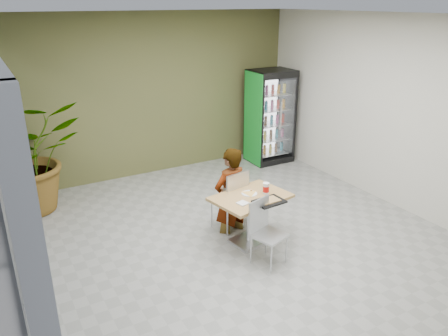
{
  "coord_description": "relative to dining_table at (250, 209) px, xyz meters",
  "views": [
    {
      "loc": [
        -3.05,
        -4.67,
        3.38
      ],
      "look_at": [
        0.0,
        0.69,
        1.0
      ],
      "focal_mm": 35.0,
      "sensor_mm": 36.0,
      "label": 1
    }
  ],
  "objects": [
    {
      "name": "ground",
      "position": [
        -0.1,
        -0.09,
        -0.54
      ],
      "size": [
        7.0,
        7.0,
        0.0
      ],
      "primitive_type": "plane",
      "color": "gray",
      "rests_on": "ground"
    },
    {
      "name": "room_envelope",
      "position": [
        -0.1,
        -0.09,
        1.06
      ],
      "size": [
        6.0,
        7.0,
        3.2
      ],
      "primitive_type": null,
      "color": "beige",
      "rests_on": "ground"
    },
    {
      "name": "storefront_frame",
      "position": [
        -3.1,
        -0.09,
        1.06
      ],
      "size": [
        0.1,
        7.0,
        3.2
      ],
      "primitive_type": null,
      "color": "#BBBEC0",
      "rests_on": "ground"
    },
    {
      "name": "dining_table",
      "position": [
        0.0,
        0.0,
        0.0
      ],
      "size": [
        1.18,
        0.93,
        0.75
      ],
      "rotation": [
        0.0,
        0.0,
        0.18
      ],
      "color": "#A17B45",
      "rests_on": "ground"
    },
    {
      "name": "chair_far",
      "position": [
        -0.03,
        0.44,
        0.04
      ],
      "size": [
        0.52,
        0.52,
        0.99
      ],
      "rotation": [
        0.0,
        0.0,
        3.34
      ],
      "color": "#BBBEC0",
      "rests_on": "ground"
    },
    {
      "name": "chair_near",
      "position": [
        -0.11,
        -0.51,
        -0.01
      ],
      "size": [
        0.5,
        0.51,
        0.91
      ],
      "rotation": [
        0.0,
        0.0,
        0.31
      ],
      "color": "#BBBEC0",
      "rests_on": "ground"
    },
    {
      "name": "seated_woman",
      "position": [
        -0.05,
        0.49,
        -0.02
      ],
      "size": [
        0.67,
        0.5,
        1.64
      ],
      "primitive_type": "imported",
      "rotation": [
        0.0,
        0.0,
        3.34
      ],
      "color": "black",
      "rests_on": "ground"
    },
    {
      "name": "pizza_plate",
      "position": [
        0.02,
        0.07,
        0.23
      ],
      "size": [
        0.32,
        0.3,
        0.03
      ],
      "color": "white",
      "rests_on": "dining_table"
    },
    {
      "name": "soda_cup",
      "position": [
        0.24,
        -0.03,
        0.29
      ],
      "size": [
        0.09,
        0.09,
        0.17
      ],
      "color": "white",
      "rests_on": "dining_table"
    },
    {
      "name": "napkin_stack",
      "position": [
        -0.24,
        -0.16,
        0.22
      ],
      "size": [
        0.16,
        0.16,
        0.02
      ],
      "primitive_type": "cube",
      "rotation": [
        0.0,
        0.0,
        0.25
      ],
      "color": "white",
      "rests_on": "dining_table"
    },
    {
      "name": "cafeteria_tray",
      "position": [
        0.11,
        -0.3,
        0.22
      ],
      "size": [
        0.43,
        0.33,
        0.02
      ],
      "primitive_type": "cube",
      "rotation": [
        0.0,
        0.0,
        0.07
      ],
      "color": "black",
      "rests_on": "dining_table"
    },
    {
      "name": "beverage_fridge",
      "position": [
        2.3,
        2.78,
        0.47
      ],
      "size": [
        0.93,
        0.72,
        2.01
      ],
      "rotation": [
        0.0,
        0.0,
        -0.02
      ],
      "color": "black",
      "rests_on": "ground"
    },
    {
      "name": "potted_plant",
      "position": [
        -2.6,
        2.77,
        0.41
      ],
      "size": [
        1.99,
        1.82,
        1.89
      ],
      "primitive_type": "imported",
      "rotation": [
        0.0,
        0.0,
        0.23
      ],
      "color": "#2B6C2B",
      "rests_on": "ground"
    }
  ]
}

